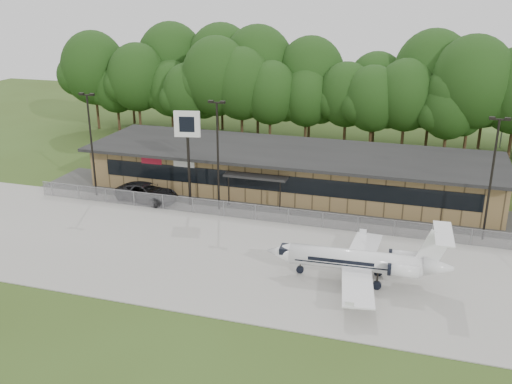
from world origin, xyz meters
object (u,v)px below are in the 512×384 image
(suv, at_px, (147,193))
(pole_sign, at_px, (188,134))
(terminal, at_px, (291,169))
(business_jet, at_px, (362,261))

(suv, distance_m, pole_sign, 7.53)
(terminal, height_order, suv, terminal)
(terminal, distance_m, suv, 14.50)
(terminal, bearing_deg, business_jet, -61.79)
(terminal, xyz_separation_m, suv, (-12.48, -7.26, -1.31))
(suv, xyz_separation_m, pole_sign, (4.46, 0.11, 6.07))
(terminal, distance_m, pole_sign, 11.75)
(pole_sign, bearing_deg, suv, 170.06)
(business_jet, height_order, suv, business_jet)
(terminal, distance_m, business_jet, 19.78)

